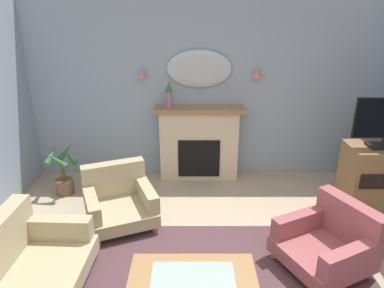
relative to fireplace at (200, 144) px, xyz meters
name	(u,v)px	position (x,y,z in m)	size (l,w,h in m)	color
wall_back	(210,88)	(0.15, 0.22, 0.84)	(6.46, 0.10, 2.81)	#8C9EB2
fireplace	(200,144)	(0.00, 0.00, 0.00)	(1.36, 0.36, 1.16)	beige
mantel_vase_right	(170,94)	(-0.45, -0.03, 0.80)	(0.10, 0.10, 0.40)	#9E6084
wall_mirror	(200,69)	(0.00, 0.14, 1.14)	(0.96, 0.06, 0.56)	#B2BCC6
wall_sconce_left	(143,73)	(-0.85, 0.09, 1.09)	(0.14, 0.14, 0.14)	#D17066
wall_sconce_right	(258,73)	(0.85, 0.09, 1.09)	(0.14, 0.14, 0.14)	#D17066
coffee_table	(194,282)	(-0.10, -2.77, -0.19)	(1.10, 0.60, 0.45)	olive
floral_couch	(11,287)	(-1.69, -2.78, -0.25)	(0.93, 1.75, 0.76)	tan
armchair_beside_couch	(120,199)	(-1.04, -1.25, -0.27)	(1.05, 1.06, 0.71)	tan
armchair_near_fireplace	(331,242)	(1.33, -2.10, -0.27)	(1.09, 1.08, 0.71)	#934C51
tv_cabinet	(376,178)	(2.33, -0.93, -0.12)	(0.80, 0.57, 0.90)	olive
potted_plant_small_fern	(64,172)	(-1.98, -0.53, -0.23)	(0.43, 0.42, 0.77)	brown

